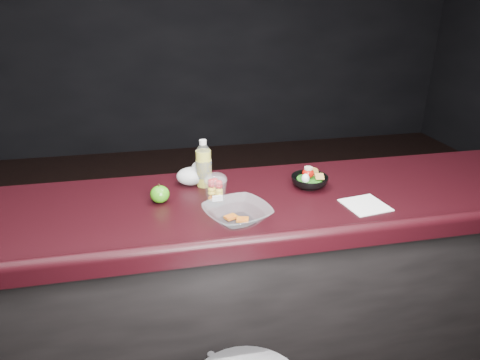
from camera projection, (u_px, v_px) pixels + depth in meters
The scene contains 8 objects.
counter at pixel (222, 303), 1.94m from camera, with size 4.06×0.71×1.02m.
lemonade_bottle at pixel (204, 167), 1.87m from camera, with size 0.07×0.07×0.21m.
fruit_cup at pixel (216, 188), 1.71m from camera, with size 0.09×0.09×0.13m.
green_apple at pixel (160, 194), 1.73m from camera, with size 0.08×0.08×0.08m.
plastic_bag at pixel (192, 175), 1.90m from camera, with size 0.13×0.11×0.10m.
snack_bowl at pixel (309, 180), 1.88m from camera, with size 0.21×0.21×0.09m.
takeout_bowl at pixel (237, 214), 1.59m from camera, with size 0.31×0.31×0.06m.
paper_napkin at pixel (365, 205), 1.72m from camera, with size 0.16×0.16×0.00m, color white.
Camera 1 is at (-0.24, -1.25, 1.79)m, focal length 32.00 mm.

